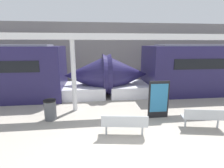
{
  "coord_description": "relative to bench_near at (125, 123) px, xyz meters",
  "views": [
    {
      "loc": [
        -0.94,
        -4.3,
        3.25
      ],
      "look_at": [
        0.01,
        3.6,
        1.4
      ],
      "focal_mm": 28.0,
      "sensor_mm": 36.0,
      "label": 1
    }
  ],
  "objects": [
    {
      "name": "support_column_near",
      "position": [
        -1.96,
        2.77,
        1.22
      ],
      "size": [
        0.22,
        0.22,
        3.42
      ],
      "primitive_type": "cylinder",
      "color": "silver",
      "rests_on": "ground_plane"
    },
    {
      "name": "bench_near",
      "position": [
        0.0,
        0.0,
        0.0
      ],
      "size": [
        1.68,
        0.68,
        0.82
      ],
      "rotation": [
        0.0,
        0.0,
        -0.15
      ],
      "color": "#ADB2B7",
      "rests_on": "ground_plane"
    },
    {
      "name": "trash_bin",
      "position": [
        -2.93,
        1.77,
        -0.04
      ],
      "size": [
        0.53,
        0.53,
        0.89
      ],
      "color": "#4C4F54",
      "rests_on": "ground_plane"
    },
    {
      "name": "canopy_beam",
      "position": [
        -1.96,
        2.77,
        3.07
      ],
      "size": [
        28.0,
        0.6,
        0.28
      ],
      "primitive_type": "cube",
      "color": "silver",
      "rests_on": "support_column_near"
    },
    {
      "name": "bench_far",
      "position": [
        3.14,
        0.22,
        -0.0
      ],
      "size": [
        1.61,
        0.72,
        0.82
      ],
      "rotation": [
        0.0,
        0.0,
        -0.19
      ],
      "color": "#ADB2B7",
      "rests_on": "ground_plane"
    },
    {
      "name": "ground_plane",
      "position": [
        -0.18,
        -1.31,
        -0.49
      ],
      "size": [
        60.0,
        60.0,
        0.0
      ],
      "primitive_type": "plane",
      "color": "#A8A093"
    },
    {
      "name": "station_wall",
      "position": [
        -0.18,
        9.9,
        2.01
      ],
      "size": [
        56.0,
        0.2,
        5.0
      ],
      "primitive_type": "cube",
      "color": "gray",
      "rests_on": "ground_plane"
    },
    {
      "name": "poster_board",
      "position": [
        1.79,
        1.42,
        0.36
      ],
      "size": [
        0.92,
        0.07,
        1.68
      ],
      "color": "black",
      "rests_on": "ground_plane"
    }
  ]
}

